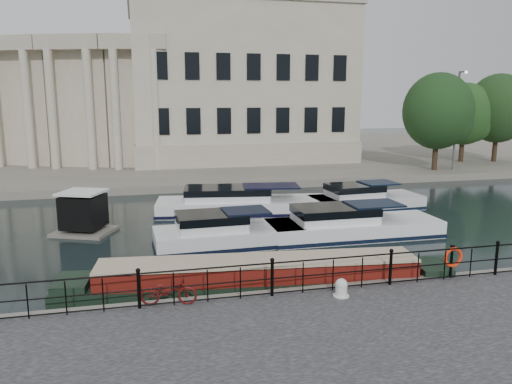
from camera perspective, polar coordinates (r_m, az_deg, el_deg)
ground_plane at (r=18.00m, az=-0.08°, el=-10.68°), size 160.00×160.00×0.00m
far_bank at (r=55.79m, az=-9.36°, el=4.23°), size 120.00×42.00×0.55m
railing at (r=15.54m, az=1.86°, el=-9.53°), size 24.14×0.14×1.22m
civic_building at (r=51.08m, az=-10.38°, el=11.20°), size 53.55×31.84×16.85m
lamp_posts at (r=47.56m, az=25.75°, el=7.64°), size 8.24×1.55×8.07m
bicycle at (r=15.18m, az=-9.96°, el=-11.06°), size 1.73×0.85×0.87m
mooring_bollard at (r=15.84m, az=9.72°, el=-10.76°), size 0.50×0.50×0.57m
life_ring_post at (r=18.20m, az=21.58°, el=-7.00°), size 0.70×0.19×1.14m
narrowboat at (r=17.32m, az=0.36°, el=-10.28°), size 13.65×3.23×1.50m
harbour_hut at (r=25.77m, az=-19.11°, el=-2.41°), size 3.29×3.06×2.16m
cabin_cruisers at (r=26.49m, az=4.26°, el=-2.78°), size 16.07×9.57×1.99m
trees at (r=48.73m, az=23.38°, el=8.27°), size 14.38×9.63×8.15m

